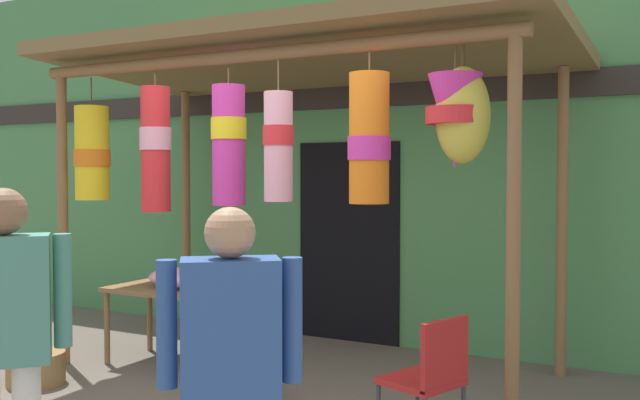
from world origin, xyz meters
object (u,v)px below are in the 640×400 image
display_table (175,296)px  vendor_in_orange (5,331)px  customer_foreground (231,364)px  wicker_basket_by_table (36,368)px  folding_chair (431,373)px  flower_heap_on_table (184,278)px  wicker_basket_spare (241,382)px

display_table → vendor_in_orange: (1.24, -2.70, 0.35)m
display_table → customer_foreground: 3.52m
vendor_in_orange → wicker_basket_by_table: bearing=137.1°
vendor_in_orange → folding_chair: bearing=51.2°
display_table → flower_heap_on_table: size_ratio=1.72×
flower_heap_on_table → folding_chair: size_ratio=0.81×
display_table → wicker_basket_by_table: size_ratio=2.59×
folding_chair → wicker_basket_by_table: 3.31m
display_table → flower_heap_on_table: (0.09, 0.03, 0.17)m
vendor_in_orange → display_table: bearing=114.7°
wicker_basket_by_table → vendor_in_orange: (1.84, -1.71, 0.83)m
flower_heap_on_table → wicker_basket_by_table: flower_heap_on_table is taller
flower_heap_on_table → vendor_in_orange: vendor_in_orange is taller
folding_chair → vendor_in_orange: vendor_in_orange is taller
customer_foreground → display_table: bearing=133.5°
flower_heap_on_table → customer_foreground: 3.47m
flower_heap_on_table → folding_chair: (2.60, -0.93, -0.27)m
flower_heap_on_table → wicker_basket_by_table: (-0.69, -1.02, -0.64)m
folding_chair → customer_foreground: 1.71m
display_table → flower_heap_on_table: 0.19m
wicker_basket_spare → customer_foreground: bearing=-56.3°
display_table → flower_heap_on_table: bearing=17.4°
vendor_in_orange → flower_heap_on_table: bearing=112.9°
wicker_basket_by_table → vendor_in_orange: 2.65m
display_table → wicker_basket_by_table: (-0.60, -0.99, -0.48)m
flower_heap_on_table → customer_foreground: bearing=-47.9°
wicker_basket_spare → vendor_in_orange: vendor_in_orange is taller
vendor_in_orange → customer_foreground: bearing=7.9°
display_table → wicker_basket_by_table: bearing=-121.1°
display_table → customer_foreground: size_ratio=0.76×
flower_heap_on_table → wicker_basket_spare: (0.99, -0.58, -0.64)m
flower_heap_on_table → vendor_in_orange: bearing=-67.1°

